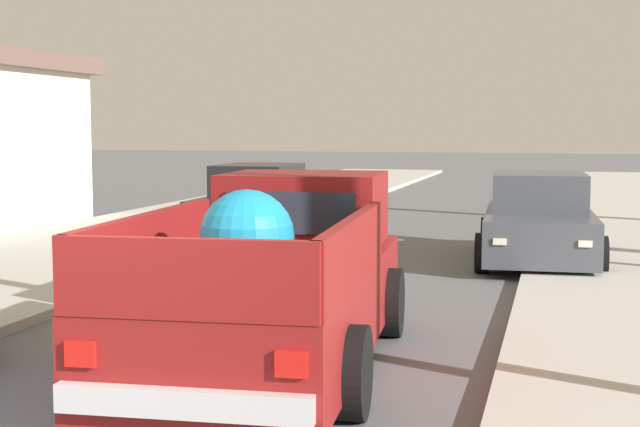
# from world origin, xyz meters

# --- Properties ---
(sidewalk_left) EXTENTS (5.15, 60.00, 0.12)m
(sidewalk_left) POSITION_xyz_m (-5.27, 12.00, 0.06)
(sidewalk_left) COLOR beige
(sidewalk_left) RESTS_ON ground
(curb_left) EXTENTS (0.16, 60.00, 0.10)m
(curb_left) POSITION_xyz_m (-4.09, 12.00, 0.05)
(curb_left) COLOR silver
(curb_left) RESTS_ON ground
(curb_right) EXTENTS (0.16, 60.00, 0.10)m
(curb_right) POSITION_xyz_m (4.09, 12.00, 0.05)
(curb_right) COLOR silver
(curb_right) RESTS_ON ground
(pickup_truck) EXTENTS (2.50, 5.34, 1.80)m
(pickup_truck) POSITION_xyz_m (0.56, 3.23, 0.80)
(pickup_truck) COLOR maroon
(pickup_truck) RESTS_ON ground
(car_left_near) EXTENTS (2.10, 4.29, 1.54)m
(car_left_near) POSITION_xyz_m (-2.95, 12.97, 0.71)
(car_left_near) COLOR black
(car_left_near) RESTS_ON ground
(car_left_mid) EXTENTS (2.17, 4.32, 1.54)m
(car_left_mid) POSITION_xyz_m (2.89, 10.73, 0.71)
(car_left_mid) COLOR #474C56
(car_left_mid) RESTS_ON ground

